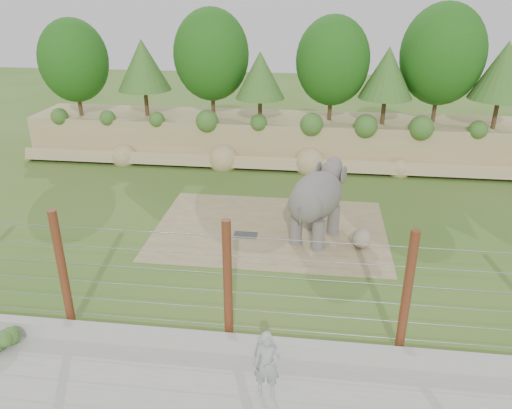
# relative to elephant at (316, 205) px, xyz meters

# --- Properties ---
(ground) EXTENTS (90.00, 90.00, 0.00)m
(ground) POSITION_rel_elephant_xyz_m (-2.44, -2.41, -1.52)
(ground) COLOR #3D6921
(ground) RESTS_ON ground
(back_embankment) EXTENTS (30.00, 5.52, 8.77)m
(back_embankment) POSITION_rel_elephant_xyz_m (-1.85, 10.27, 2.45)
(back_embankment) COLOR tan
(back_embankment) RESTS_ON ground
(dirt_patch) EXTENTS (10.00, 7.00, 0.02)m
(dirt_patch) POSITION_rel_elephant_xyz_m (-1.94, 0.59, -1.51)
(dirt_patch) COLOR #927A57
(dirt_patch) RESTS_ON ground
(drain_grate) EXTENTS (1.00, 0.60, 0.03)m
(drain_grate) POSITION_rel_elephant_xyz_m (-2.93, -0.15, -1.48)
(drain_grate) COLOR #262628
(drain_grate) RESTS_ON dirt_patch
(elephant) EXTENTS (2.95, 4.07, 3.03)m
(elephant) POSITION_rel_elephant_xyz_m (0.00, 0.00, 0.00)
(elephant) COLOR #55514C
(elephant) RESTS_ON ground
(stone_ball) EXTENTS (0.79, 0.79, 0.79)m
(stone_ball) POSITION_rel_elephant_xyz_m (1.91, -0.59, -1.10)
(stone_ball) COLOR gray
(stone_ball) RESTS_ON dirt_patch
(retaining_wall) EXTENTS (26.00, 0.35, 0.50)m
(retaining_wall) POSITION_rel_elephant_xyz_m (-2.44, -7.41, -1.27)
(retaining_wall) COLOR #A6A59B
(retaining_wall) RESTS_ON ground
(walkway) EXTENTS (26.00, 4.00, 0.01)m
(walkway) POSITION_rel_elephant_xyz_m (-2.44, -9.41, -1.51)
(walkway) COLOR #A6A59B
(walkway) RESTS_ON ground
(barrier_fence) EXTENTS (20.26, 0.26, 4.00)m
(barrier_fence) POSITION_rel_elephant_xyz_m (-2.44, -6.91, 0.48)
(barrier_fence) COLOR #602D16
(barrier_fence) RESTS_ON ground
(walkway_shrub) EXTENTS (0.65, 0.65, 0.65)m
(walkway_shrub) POSITION_rel_elephant_xyz_m (-8.99, -8.21, -1.18)
(walkway_shrub) COLOR #2E631E
(walkway_shrub) RESTS_ON walkway
(zookeeper) EXTENTS (0.71, 0.48, 1.90)m
(zookeeper) POSITION_rel_elephant_xyz_m (-1.08, -8.96, -0.56)
(zookeeper) COLOR #B9BCC3
(zookeeper) RESTS_ON walkway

